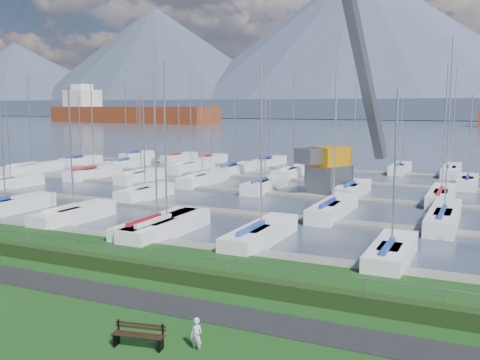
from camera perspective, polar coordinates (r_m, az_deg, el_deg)
The scene contains 11 objects.
path at distance 24.59m, azimuth -15.19°, elevation -11.36°, with size 160.00×2.00×0.04m, color black.
water at distance 281.16m, azimuth 21.92°, elevation 5.66°, with size 800.00×540.00×0.20m, color #3D4759.
hedge at distance 26.41m, azimuth -11.55°, elevation -9.10°, with size 80.00×0.70×0.70m, color black.
fence at distance 26.49m, azimuth -11.09°, elevation -7.13°, with size 0.04×0.04×80.00m, color gray.
foothill at distance 350.96m, azimuth 22.61°, elevation 7.01°, with size 900.00×80.00×12.00m, color #41495F.
docks at distance 49.72m, azimuth 6.81°, elevation -1.65°, with size 90.00×41.60×0.25m.
bench_right at distance 18.86m, azimuth -10.73°, elevation -15.97°, with size 1.85×0.76×0.85m.
person at distance 18.39m, azimuth -4.67°, elevation -15.82°, with size 0.45×0.29×1.23m, color silver.
crane at distance 51.48m, azimuth 10.38°, elevation 4.82°, with size 6.28×13.47×22.35m.
cargo_ship_west at distance 270.23m, azimuth -12.33°, elevation 6.82°, with size 96.55×30.48×21.50m.
sailboat_fleet at distance 52.02m, azimuth 6.27°, elevation 4.99°, with size 74.92×49.75×13.14m.
Camera 1 is at (15.15, -20.63, 8.02)m, focal length 40.00 mm.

